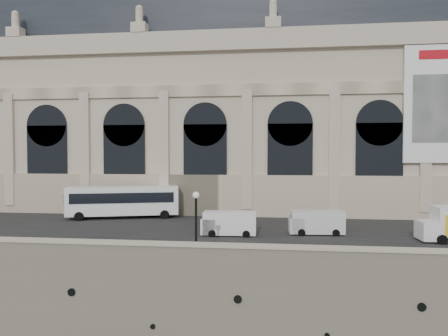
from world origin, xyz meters
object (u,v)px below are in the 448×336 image
object	(u,v)px
bus_left	(123,201)
lamp_right	(196,224)
van_c	(314,222)
van_b	(226,223)

from	to	relation	value
bus_left	lamp_right	distance (m)	20.95
van_c	van_b	bearing A→B (deg)	-169.03
van_c	lamp_right	bearing A→B (deg)	-133.12
van_c	lamp_right	xyz separation A→B (m)	(-9.22, -9.85, 1.24)
bus_left	van_c	size ratio (longest dim) A/B	2.50
van_b	lamp_right	bearing A→B (deg)	-98.38
van_b	van_c	xyz separation A→B (m)	(8.00, 1.55, 0.01)
van_b	lamp_right	distance (m)	8.48
bus_left	van_c	distance (m)	22.41
van_b	lamp_right	xyz separation A→B (m)	(-1.22, -8.30, 1.24)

